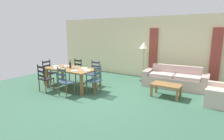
# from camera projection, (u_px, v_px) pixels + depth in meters

# --- Properties ---
(ground_plane) EXTENTS (9.60, 9.60, 0.02)m
(ground_plane) POSITION_uv_depth(u_px,v_px,m) (101.00, 97.00, 5.93)
(ground_plane) COLOR #356048
(wall_far) EXTENTS (9.60, 0.16, 2.70)m
(wall_far) POSITION_uv_depth(u_px,v_px,m) (143.00, 47.00, 8.38)
(wall_far) COLOR beige
(wall_far) RESTS_ON ground_plane
(curtain_panel_left) EXTENTS (0.35, 0.08, 2.20)m
(curtain_panel_left) POSITION_uv_depth(u_px,v_px,m) (153.00, 54.00, 8.04)
(curtain_panel_left) COLOR #953C31
(curtain_panel_left) RESTS_ON ground_plane
(curtain_panel_right) EXTENTS (0.35, 0.08, 2.20)m
(curtain_panel_right) POSITION_uv_depth(u_px,v_px,m) (215.00, 58.00, 6.78)
(curtain_panel_right) COLOR #953C31
(curtain_panel_right) RESTS_ON ground_plane
(dining_table) EXTENTS (1.90, 0.96, 0.75)m
(dining_table) POSITION_uv_depth(u_px,v_px,m) (71.00, 71.00, 6.68)
(dining_table) COLOR olive
(dining_table) RESTS_ON ground_plane
(dining_chair_near_left) EXTENTS (0.43, 0.41, 0.96)m
(dining_chair_near_left) POSITION_uv_depth(u_px,v_px,m) (45.00, 78.00, 6.33)
(dining_chair_near_left) COLOR black
(dining_chair_near_left) RESTS_ON ground_plane
(dining_chair_near_right) EXTENTS (0.44, 0.42, 0.96)m
(dining_chair_near_right) POSITION_uv_depth(u_px,v_px,m) (65.00, 82.00, 5.87)
(dining_chair_near_right) COLOR #2E4357
(dining_chair_near_right) RESTS_ON ground_plane
(dining_chair_far_left) EXTENTS (0.43, 0.41, 0.96)m
(dining_chair_far_left) POSITION_uv_depth(u_px,v_px,m) (76.00, 71.00, 7.56)
(dining_chair_far_left) COLOR black
(dining_chair_far_left) RESTS_ON ground_plane
(dining_chair_far_right) EXTENTS (0.42, 0.40, 0.96)m
(dining_chair_far_right) POSITION_uv_depth(u_px,v_px,m) (94.00, 73.00, 7.10)
(dining_chair_far_right) COLOR navy
(dining_chair_far_right) RESTS_ON ground_plane
(dining_chair_head_west) EXTENTS (0.43, 0.45, 0.96)m
(dining_chair_head_west) POSITION_uv_depth(u_px,v_px,m) (49.00, 72.00, 7.28)
(dining_chair_head_west) COLOR black
(dining_chair_head_west) RESTS_ON ground_plane
(dining_chair_head_east) EXTENTS (0.42, 0.44, 0.96)m
(dining_chair_head_east) POSITION_uv_depth(u_px,v_px,m) (95.00, 80.00, 6.10)
(dining_chair_head_east) COLOR #2D4656
(dining_chair_head_east) RESTS_ON ground_plane
(dinner_plate_near_left) EXTENTS (0.24, 0.24, 0.02)m
(dinner_plate_near_left) POSITION_uv_depth(u_px,v_px,m) (57.00, 68.00, 6.69)
(dinner_plate_near_left) COLOR white
(dinner_plate_near_left) RESTS_ON dining_table
(fork_near_left) EXTENTS (0.03, 0.17, 0.01)m
(fork_near_left) POSITION_uv_depth(u_px,v_px,m) (54.00, 68.00, 6.77)
(fork_near_left) COLOR silver
(fork_near_left) RESTS_ON dining_table
(dinner_plate_near_right) EXTENTS (0.24, 0.24, 0.02)m
(dinner_plate_near_right) POSITION_uv_depth(u_px,v_px,m) (75.00, 71.00, 6.21)
(dinner_plate_near_right) COLOR white
(dinner_plate_near_right) RESTS_ON dining_table
(fork_near_right) EXTENTS (0.02, 0.17, 0.01)m
(fork_near_right) POSITION_uv_depth(u_px,v_px,m) (72.00, 70.00, 6.29)
(fork_near_right) COLOR silver
(fork_near_right) RESTS_ON dining_table
(dinner_plate_far_left) EXTENTS (0.24, 0.24, 0.02)m
(dinner_plate_far_left) POSITION_uv_depth(u_px,v_px,m) (67.00, 66.00, 7.10)
(dinner_plate_far_left) COLOR white
(dinner_plate_far_left) RESTS_ON dining_table
(fork_far_left) EXTENTS (0.03, 0.17, 0.01)m
(fork_far_left) POSITION_uv_depth(u_px,v_px,m) (64.00, 66.00, 7.18)
(fork_far_left) COLOR silver
(fork_far_left) RESTS_ON dining_table
(dinner_plate_far_right) EXTENTS (0.24, 0.24, 0.02)m
(dinner_plate_far_right) POSITION_uv_depth(u_px,v_px,m) (85.00, 68.00, 6.63)
(dinner_plate_far_right) COLOR white
(dinner_plate_far_right) RESTS_ON dining_table
(fork_far_right) EXTENTS (0.02, 0.17, 0.01)m
(fork_far_right) POSITION_uv_depth(u_px,v_px,m) (81.00, 68.00, 6.71)
(fork_far_right) COLOR silver
(fork_far_right) RESTS_ON dining_table
(dinner_plate_head_west) EXTENTS (0.24, 0.24, 0.02)m
(dinner_plate_head_west) POSITION_uv_depth(u_px,v_px,m) (56.00, 66.00, 7.07)
(dinner_plate_head_west) COLOR white
(dinner_plate_head_west) RESTS_ON dining_table
(fork_head_west) EXTENTS (0.02, 0.17, 0.01)m
(fork_head_west) POSITION_uv_depth(u_px,v_px,m) (53.00, 66.00, 7.15)
(fork_head_west) COLOR silver
(fork_head_west) RESTS_ON dining_table
(dinner_plate_head_east) EXTENTS (0.24, 0.24, 0.02)m
(dinner_plate_head_east) POSITION_uv_depth(u_px,v_px,m) (87.00, 70.00, 6.25)
(dinner_plate_head_east) COLOR white
(dinner_plate_head_east) RESTS_ON dining_table
(fork_head_east) EXTENTS (0.02, 0.17, 0.01)m
(fork_head_east) POSITION_uv_depth(u_px,v_px,m) (84.00, 70.00, 6.33)
(fork_head_east) COLOR silver
(fork_head_east) RESTS_ON dining_table
(wine_bottle) EXTENTS (0.07, 0.07, 0.32)m
(wine_bottle) POSITION_uv_depth(u_px,v_px,m) (70.00, 65.00, 6.65)
(wine_bottle) COLOR black
(wine_bottle) RESTS_ON dining_table
(wine_glass_near_left) EXTENTS (0.06, 0.06, 0.16)m
(wine_glass_near_left) POSITION_uv_depth(u_px,v_px,m) (62.00, 65.00, 6.70)
(wine_glass_near_left) COLOR white
(wine_glass_near_left) RESTS_ON dining_table
(wine_glass_near_right) EXTENTS (0.06, 0.06, 0.16)m
(wine_glass_near_right) POSITION_uv_depth(u_px,v_px,m) (80.00, 68.00, 6.21)
(wine_glass_near_right) COLOR white
(wine_glass_near_right) RESTS_ON dining_table
(wine_glass_far_left) EXTENTS (0.06, 0.06, 0.16)m
(wine_glass_far_left) POSITION_uv_depth(u_px,v_px,m) (67.00, 64.00, 6.90)
(wine_glass_far_left) COLOR white
(wine_glass_far_left) RESTS_ON dining_table
(coffee_cup_primary) EXTENTS (0.07, 0.07, 0.09)m
(coffee_cup_primary) POSITION_uv_depth(u_px,v_px,m) (76.00, 68.00, 6.45)
(coffee_cup_primary) COLOR beige
(coffee_cup_primary) RESTS_ON dining_table
(coffee_cup_secondary) EXTENTS (0.07, 0.07, 0.09)m
(coffee_cup_secondary) POSITION_uv_depth(u_px,v_px,m) (62.00, 66.00, 6.76)
(coffee_cup_secondary) COLOR beige
(coffee_cup_secondary) RESTS_ON dining_table
(candle_tall) EXTENTS (0.05, 0.05, 0.24)m
(candle_tall) POSITION_uv_depth(u_px,v_px,m) (67.00, 66.00, 6.76)
(candle_tall) COLOR #998C66
(candle_tall) RESTS_ON dining_table
(candle_short) EXTENTS (0.05, 0.05, 0.16)m
(candle_short) POSITION_uv_depth(u_px,v_px,m) (74.00, 68.00, 6.51)
(candle_short) COLOR #998C66
(candle_short) RESTS_ON dining_table
(couch) EXTENTS (2.32, 0.93, 0.80)m
(couch) POSITION_uv_depth(u_px,v_px,m) (175.00, 80.00, 6.88)
(couch) COLOR #BC9F96
(couch) RESTS_ON ground_plane
(coffee_table) EXTENTS (0.90, 0.56, 0.42)m
(coffee_table) POSITION_uv_depth(u_px,v_px,m) (166.00, 86.00, 5.85)
(coffee_table) COLOR olive
(coffee_table) RESTS_ON ground_plane
(armchair_upholstered) EXTENTS (0.81, 1.17, 0.72)m
(armchair_upholstered) POSITION_uv_depth(u_px,v_px,m) (224.00, 96.00, 5.24)
(armchair_upholstered) COLOR beige
(armchair_upholstered) RESTS_ON ground_plane
(standing_lamp) EXTENTS (0.40, 0.40, 1.64)m
(standing_lamp) POSITION_uv_depth(u_px,v_px,m) (144.00, 48.00, 7.52)
(standing_lamp) COLOR #332D28
(standing_lamp) RESTS_ON ground_plane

